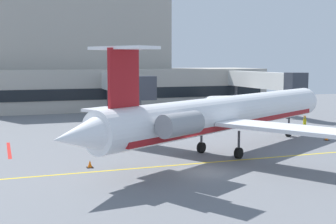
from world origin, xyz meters
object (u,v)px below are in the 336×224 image
Objects in this scene: fuel_tank at (231,104)px; marshaller at (305,124)px; regional_jet at (226,114)px; pushback_tractor at (132,125)px.

marshaller is at bearing -92.74° from fuel_tank.
pushback_tractor is (-4.39, 13.47, -2.46)m from regional_jet.
fuel_tank is (14.29, 26.35, -1.89)m from regional_jet.
fuel_tank is (18.69, 12.87, 0.57)m from pushback_tractor.
fuel_tank is at bearing 87.26° from marshaller.
pushback_tractor reaches higher than marshaller.
regional_jet reaches higher than fuel_tank.
pushback_tractor is 22.70m from fuel_tank.
regional_jet is at bearing -118.48° from fuel_tank.
marshaller is (17.79, -5.96, 0.04)m from pushback_tractor.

